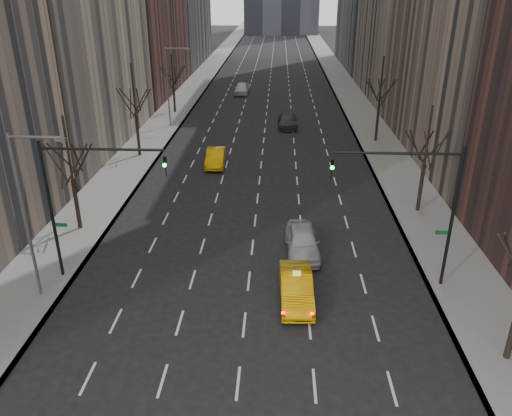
# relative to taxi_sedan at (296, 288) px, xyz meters

# --- Properties ---
(sidewalk_left) EXTENTS (4.50, 320.00, 0.15)m
(sidewalk_left) POSITION_rel_taxi_sedan_xyz_m (-14.88, 59.78, -0.71)
(sidewalk_left) COLOR slate
(sidewalk_left) RESTS_ON ground
(sidewalk_right) EXTENTS (4.50, 320.00, 0.15)m
(sidewalk_right) POSITION_rel_taxi_sedan_xyz_m (9.62, 59.78, -0.71)
(sidewalk_right) COLOR slate
(sidewalk_right) RESTS_ON ground
(tree_lw_b) EXTENTS (3.36, 3.50, 7.82)m
(tree_lw_b) POSITION_rel_taxi_sedan_xyz_m (-14.63, 7.78, 2.93)
(tree_lw_b) COLOR black
(tree_lw_b) RESTS_ON ground
(tree_lw_c) EXTENTS (3.36, 3.50, 8.74)m
(tree_lw_c) POSITION_rel_taxi_sedan_xyz_m (-14.63, 23.78, 3.25)
(tree_lw_c) COLOR black
(tree_lw_c) RESTS_ON ground
(tree_lw_d) EXTENTS (3.36, 3.50, 7.36)m
(tree_lw_d) POSITION_rel_taxi_sedan_xyz_m (-14.63, 41.78, 2.77)
(tree_lw_d) COLOR black
(tree_lw_d) RESTS_ON ground
(tree_rw_b) EXTENTS (3.36, 3.50, 7.82)m
(tree_rw_b) POSITION_rel_taxi_sedan_xyz_m (9.37, 11.78, 2.93)
(tree_rw_b) COLOR black
(tree_rw_b) RESTS_ON ground
(tree_rw_c) EXTENTS (3.36, 3.50, 8.74)m
(tree_rw_c) POSITION_rel_taxi_sedan_xyz_m (9.37, 29.78, 3.25)
(tree_rw_c) COLOR black
(tree_rw_c) RESTS_ON ground
(traffic_mast_left) EXTENTS (6.69, 0.39, 8.00)m
(traffic_mast_left) POSITION_rel_taxi_sedan_xyz_m (-11.74, 1.77, 4.70)
(traffic_mast_left) COLOR black
(traffic_mast_left) RESTS_ON ground
(traffic_mast_right) EXTENTS (6.69, 0.39, 8.00)m
(traffic_mast_right) POSITION_rel_taxi_sedan_xyz_m (6.47, 1.77, 4.70)
(traffic_mast_right) COLOR black
(traffic_mast_right) RESTS_ON ground
(streetlight_near) EXTENTS (2.83, 0.22, 9.00)m
(streetlight_near) POSITION_rel_taxi_sedan_xyz_m (-13.47, -0.22, 4.83)
(streetlight_near) COLOR slate
(streetlight_near) RESTS_ON ground
(streetlight_far) EXTENTS (2.83, 0.22, 9.00)m
(streetlight_far) POSITION_rel_taxi_sedan_xyz_m (-13.47, 34.78, 4.83)
(streetlight_far) COLOR slate
(streetlight_far) RESTS_ON ground
(taxi_sedan) EXTENTS (1.81, 4.83, 1.58)m
(taxi_sedan) POSITION_rel_taxi_sedan_xyz_m (0.00, 0.00, 0.00)
(taxi_sedan) COLOR #DD9A04
(taxi_sedan) RESTS_ON ground
(silver_sedan_ahead) EXTENTS (2.21, 5.05, 1.69)m
(silver_sedan_ahead) POSITION_rel_taxi_sedan_xyz_m (0.53, 5.16, 0.06)
(silver_sedan_ahead) COLOR #B0B2B9
(silver_sedan_ahead) RESTS_ON ground
(far_taxi) EXTENTS (1.81, 4.74, 1.54)m
(far_taxi) POSITION_rel_taxi_sedan_xyz_m (-6.86, 21.47, -0.02)
(far_taxi) COLOR #FFB805
(far_taxi) RESTS_ON ground
(far_suv_grey) EXTENTS (2.28, 5.46, 1.57)m
(far_suv_grey) POSITION_rel_taxi_sedan_xyz_m (-0.01, 35.49, -0.00)
(far_suv_grey) COLOR #333338
(far_suv_grey) RESTS_ON ground
(far_car_white) EXTENTS (2.28, 5.13, 1.72)m
(far_car_white) POSITION_rel_taxi_sedan_xyz_m (-6.73, 54.25, 0.07)
(far_car_white) COLOR silver
(far_car_white) RESTS_ON ground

